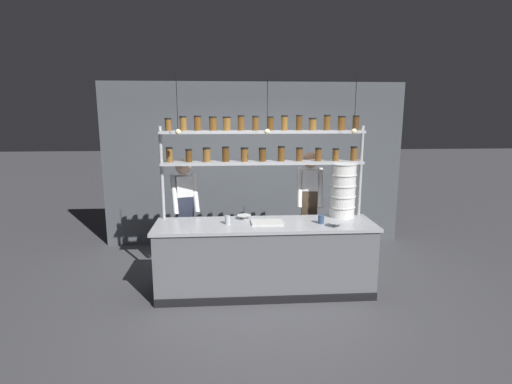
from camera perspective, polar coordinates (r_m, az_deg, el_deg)
ground_plane at (r=5.40m, az=1.26°, el=-13.92°), size 40.00×40.00×0.00m
back_wall at (r=7.01m, az=-0.24°, el=3.96°), size 5.20×0.12×2.81m
prep_counter at (r=5.22m, az=1.28°, el=-9.36°), size 2.80×0.76×0.92m
spice_shelf_unit at (r=5.24m, az=0.97°, el=6.21°), size 2.68×0.28×2.27m
chef_left at (r=5.67m, az=-10.14°, el=-2.47°), size 0.42×0.35×1.68m
chef_center at (r=5.77m, az=7.63°, el=-1.60°), size 0.39×0.32×1.76m
container_stack at (r=5.44m, az=12.27°, el=0.25°), size 0.35×0.35×0.72m
cutting_board at (r=5.07m, az=1.59°, el=-4.38°), size 0.40×0.26×0.02m
prep_bowl_near_left at (r=5.28m, az=-1.72°, el=-3.60°), size 0.19×0.19×0.05m
prep_bowl_center_front at (r=5.03m, az=11.33°, el=-4.56°), size 0.19×0.19×0.05m
serving_cup_front at (r=5.12m, az=9.28°, el=-3.89°), size 0.08×0.08×0.11m
serving_cup_by_board at (r=5.03m, az=-4.07°, el=-4.02°), size 0.07×0.07×0.11m
pendant_light_row at (r=4.89m, az=1.63°, el=9.07°), size 2.22×0.07×0.73m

